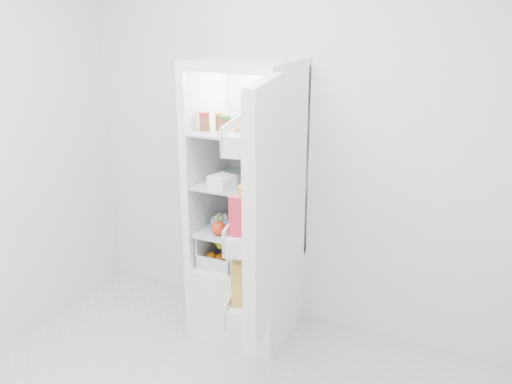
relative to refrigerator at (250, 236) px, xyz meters
The scene contains 19 objects.
room_walls 1.57m from the refrigerator, 80.89° to the right, with size 3.02×3.02×2.61m.
refrigerator is the anchor object (origin of this frame).
shelf_low 0.10m from the refrigerator, 90.00° to the right, with size 0.49×0.53×0.01m, color silver.
shelf_mid 0.39m from the refrigerator, 90.00° to the right, with size 0.49×0.53×0.01m, color silver.
shelf_top 0.72m from the refrigerator, 90.00° to the right, with size 0.49×0.53×0.01m, color silver.
crisper_left 0.15m from the refrigerator, 152.98° to the right, with size 0.23×0.46×0.22m, color silver, non-canonical shape.
crisper_right 0.15m from the refrigerator, 27.02° to the right, with size 0.23×0.46×0.22m, color silver, non-canonical shape.
condiment_jars 0.78m from the refrigerator, 90.00° to the right, with size 0.46×0.16×0.08m.
squeeze_bottle 0.83m from the refrigerator, ahead, with size 0.05×0.05×0.17m, color white.
tub_white 0.51m from the refrigerator, 101.87° to the right, with size 0.13×0.13×0.08m, color white.
tin_red 0.48m from the refrigerator, 33.63° to the right, with size 0.10×0.10×0.06m, color red.
tub_green 0.46m from the refrigerator, ahead, with size 0.09×0.13×0.08m, color #42924C.
red_cabbage 0.24m from the refrigerator, 19.67° to the left, with size 0.18×0.18×0.18m, color #592160.
bell_pepper 0.29m from the refrigerator, 111.55° to the right, with size 0.09×0.09×0.09m, color red.
mushroom_bowl 0.22m from the refrigerator, 135.73° to the right, with size 0.13×0.13×0.06m, color #97CBE1.
salad_bag 0.36m from the refrigerator, 55.82° to the right, with size 0.11×0.11×0.11m, color beige.
citrus_pile 0.18m from the refrigerator, 142.47° to the right, with size 0.20×0.31×0.16m.
veg_pile 0.18m from the refrigerator, 26.82° to the right, with size 0.16×0.30×0.10m.
fridge_door 0.84m from the refrigerator, 60.42° to the right, with size 0.27×0.60×1.30m.
Camera 1 is at (1.30, -1.83, 2.14)m, focal length 40.00 mm.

